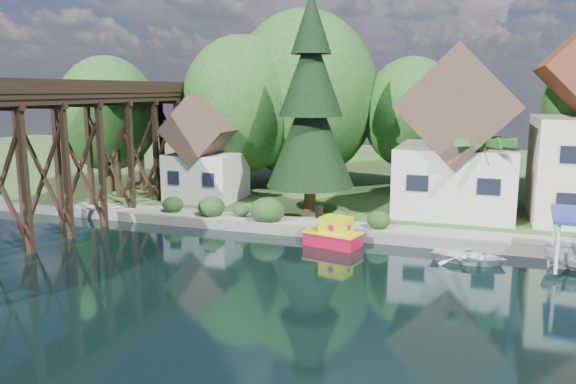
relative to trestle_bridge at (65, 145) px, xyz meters
name	(u,v)px	position (x,y,z in m)	size (l,w,h in m)	color
ground	(278,281)	(16.00, -5.17, -5.35)	(140.00, 140.00, 0.00)	black
bank	(391,173)	(16.00, 28.83, -5.10)	(140.00, 52.00, 0.50)	#2C4D1F
seawall	(392,239)	(20.00, 2.83, -5.04)	(60.00, 0.40, 0.62)	slate
promenade	(430,233)	(22.00, 4.13, -4.82)	(50.00, 2.60, 0.06)	gray
trestle_bridge	(65,145)	(0.00, 0.00, 0.00)	(4.12, 44.18, 9.30)	black
house_left	(457,144)	(23.00, 10.83, -0.21)	(7.64, 8.64, 11.02)	silver
shed	(206,155)	(5.00, 9.33, -1.52)	(5.09, 5.40, 7.85)	silver
bg_trees	(382,108)	(17.00, 16.08, 1.94)	(49.90, 13.30, 10.57)	#382314
shrubs	(260,209)	(11.40, 4.09, -4.12)	(15.76, 2.47, 1.70)	#1A3914
conifer	(311,108)	(13.72, 7.51, 2.14)	(5.90, 5.90, 14.51)	#382314
palm_tree	(482,144)	(24.56, 7.14, 0.12)	(5.18, 5.18, 5.69)	#382314
tugboat	(334,234)	(16.94, 1.41, -4.67)	(3.44, 2.41, 2.26)	#A90B27
boat_white_a	(469,255)	(24.26, 0.75, -4.96)	(2.66, 3.73, 0.77)	white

